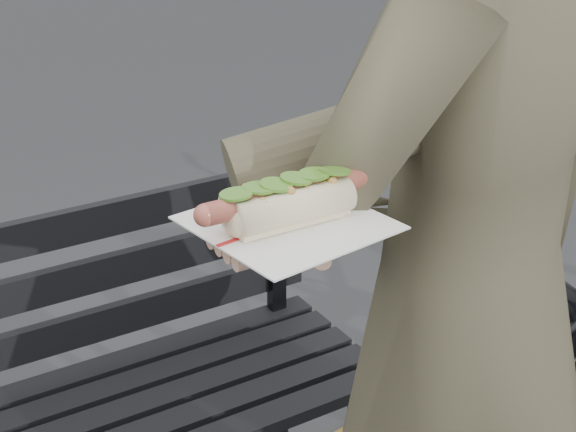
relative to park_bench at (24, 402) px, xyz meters
The scene contains 3 objects.
park_bench is the anchor object (origin of this frame).
person 1.00m from the park_bench, 55.27° to the right, with size 0.70×0.46×1.92m, color #494731.
held_hotdog 1.13m from the park_bench, 67.05° to the right, with size 0.62×0.31×0.20m.
Camera 1 is at (-0.44, -0.67, 1.66)m, focal length 55.00 mm.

